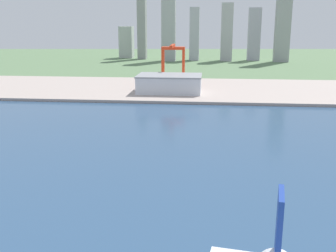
{
  "coord_description": "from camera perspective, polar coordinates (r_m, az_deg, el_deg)",
  "views": [
    {
      "loc": [
        8.67,
        97.73,
        64.96
      ],
      "look_at": [
        -5.89,
        242.43,
        27.58
      ],
      "focal_mm": 43.48,
      "sensor_mm": 36.0,
      "label": 1
    }
  ],
  "objects": [
    {
      "name": "port_crane_red",
      "position": [
        422.95,
        0.72,
        9.82
      ],
      "size": [
        23.73,
        35.3,
        40.26
      ],
      "color": "red",
      "rests_on": "industrial_pier"
    },
    {
      "name": "industrial_pier",
      "position": [
        397.51,
        4.44,
        5.15
      ],
      "size": [
        840.0,
        140.0,
        2.5
      ],
      "primitive_type": "cube",
      "color": "#AC9C93",
      "rests_on": "ground"
    },
    {
      "name": "water_bay",
      "position": [
        156.61,
        2.09,
        -10.07
      ],
      "size": [
        840.0,
        360.0,
        0.15
      ],
      "primitive_type": "cube",
      "color": "#2D4C70",
      "rests_on": "ground"
    },
    {
      "name": "distant_skyline",
      "position": [
        714.11,
        4.58,
        13.7
      ],
      "size": [
        294.98,
        79.94,
        158.18
      ],
      "color": "#B2B8B3",
      "rests_on": "ground"
    },
    {
      "name": "ground_plane",
      "position": [
        212.62,
        3.14,
        -3.4
      ],
      "size": [
        2400.0,
        2400.0,
        0.0
      ],
      "primitive_type": "plane",
      "color": "#597851"
    },
    {
      "name": "warehouse_main",
      "position": [
        372.55,
        0.22,
        5.99
      ],
      "size": [
        58.17,
        38.4,
        15.74
      ],
      "color": "silver",
      "rests_on": "industrial_pier"
    }
  ]
}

